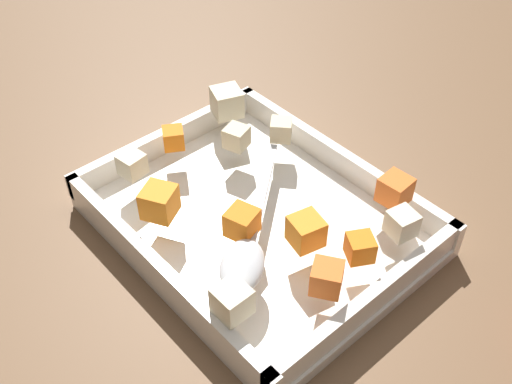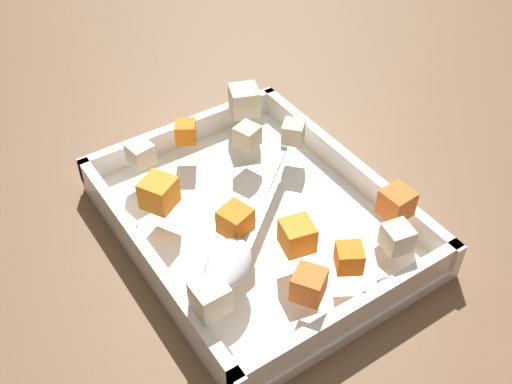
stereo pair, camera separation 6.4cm
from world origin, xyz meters
TOP-DOWN VIEW (x-y plane):
  - ground_plane at (0.00, 0.00)m, footprint 4.00×4.00m
  - baking_dish at (-0.00, -0.01)m, footprint 0.34×0.27m
  - carrot_chunk_back_center at (0.09, 0.10)m, footprint 0.03×0.03m
  - carrot_chunk_mid_right at (0.13, -0.04)m, footprint 0.04×0.04m
  - carrot_chunk_corner_nw at (0.08, -0.02)m, footprint 0.04×0.04m
  - carrot_chunk_far_left at (-0.13, -0.02)m, footprint 0.03×0.03m
  - carrot_chunk_front_center at (-0.05, -0.10)m, footprint 0.04×0.04m
  - carrot_chunk_corner_se at (0.12, 0.01)m, footprint 0.03×0.03m
  - carrot_chunk_heap_top at (0.02, -0.05)m, footprint 0.04×0.04m
  - potato_chunk_near_right at (-0.12, -0.09)m, footprint 0.03×0.03m
  - potato_chunk_center at (-0.09, 0.03)m, footprint 0.03×0.03m
  - potato_chunk_rim_edge at (0.09, -0.12)m, footprint 0.03×0.03m
  - potato_chunk_corner_ne at (-0.06, 0.08)m, footprint 0.03×0.03m
  - potato_chunk_near_left at (-0.14, 0.06)m, footprint 0.04×0.04m
  - parsnip_chunk_corner_sw at (0.13, 0.06)m, footprint 0.03×0.03m
  - serving_spoon at (0.06, -0.08)m, footprint 0.16×0.19m

SIDE VIEW (x-z plane):
  - ground_plane at x=0.00m, z-range 0.00..0.00m
  - baking_dish at x=0.00m, z-range -0.01..0.04m
  - serving_spoon at x=0.06m, z-range 0.04..0.06m
  - carrot_chunk_far_left at x=-0.13m, z-range 0.04..0.07m
  - potato_chunk_corner_ne at x=-0.06m, z-range 0.04..0.07m
  - carrot_chunk_corner_se at x=0.12m, z-range 0.04..0.07m
  - potato_chunk_center at x=-0.09m, z-range 0.04..0.07m
  - potato_chunk_near_right at x=-0.12m, z-range 0.04..0.07m
  - parsnip_chunk_corner_sw at x=0.13m, z-range 0.04..0.07m
  - carrot_chunk_mid_right at x=0.13m, z-range 0.04..0.07m
  - carrot_chunk_heap_top at x=0.02m, z-range 0.04..0.07m
  - carrot_chunk_back_center at x=0.09m, z-range 0.04..0.07m
  - potato_chunk_rim_edge at x=0.09m, z-range 0.04..0.07m
  - carrot_chunk_corner_nw at x=0.08m, z-range 0.04..0.07m
  - carrot_chunk_front_center at x=-0.05m, z-range 0.04..0.08m
  - potato_chunk_near_left at x=-0.14m, z-range 0.04..0.08m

